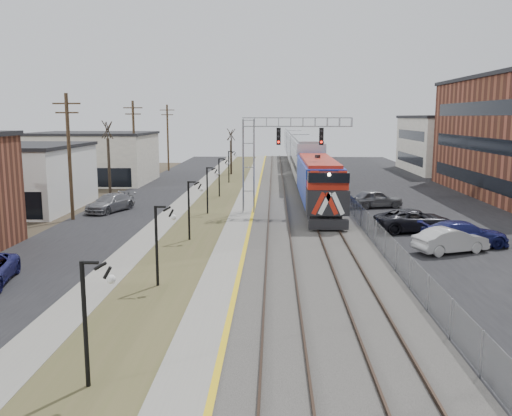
{
  "coord_description": "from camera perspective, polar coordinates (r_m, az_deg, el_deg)",
  "views": [
    {
      "loc": [
        1.63,
        -17.22,
        8.17
      ],
      "look_at": [
        0.54,
        15.83,
        2.6
      ],
      "focal_mm": 38.0,
      "sensor_mm": 36.0,
      "label": 1
    }
  ],
  "objects": [
    {
      "name": "grass_median",
      "position": [
        53.15,
        -4.21,
        0.73
      ],
      "size": [
        4.0,
        120.0,
        0.06
      ],
      "primitive_type": "cube",
      "color": "#4B4C28",
      "rests_on": "ground"
    },
    {
      "name": "car_street_b",
      "position": [
        48.75,
        -15.09,
        0.49
      ],
      "size": [
        3.85,
        5.65,
        1.52
      ],
      "primitive_type": "imported",
      "rotation": [
        0.0,
        0.0,
        -0.36
      ],
      "color": "slate",
      "rests_on": "ground"
    },
    {
      "name": "fence",
      "position": [
        53.14,
        8.98,
        1.47
      ],
      "size": [
        0.04,
        120.0,
        1.6
      ],
      "primitive_type": "cube",
      "color": "gray",
      "rests_on": "ground"
    },
    {
      "name": "utility_poles",
      "position": [
        45.31,
        -19.04,
        5.03
      ],
      "size": [
        0.28,
        80.28,
        10.0
      ],
      "color": "#4C3823",
      "rests_on": "ground"
    },
    {
      "name": "train",
      "position": [
        82.23,
        4.62,
        5.87
      ],
      "size": [
        3.0,
        85.85,
        5.33
      ],
      "color": "#132CA1",
      "rests_on": "ground"
    },
    {
      "name": "lampposts",
      "position": [
        36.47,
        -7.01,
        -0.25
      ],
      "size": [
        0.14,
        62.14,
        4.0
      ],
      "color": "black",
      "rests_on": "ground"
    },
    {
      "name": "platform",
      "position": [
        52.9,
        -0.97,
        0.81
      ],
      "size": [
        2.0,
        120.0,
        0.24
      ],
      "primitive_type": "cube",
      "color": "gray",
      "rests_on": "ground"
    },
    {
      "name": "street_west",
      "position": [
        54.46,
        -12.08,
        0.74
      ],
      "size": [
        7.0,
        120.0,
        0.04
      ],
      "primitive_type": "cube",
      "color": "black",
      "rests_on": "ground"
    },
    {
      "name": "track_near",
      "position": [
        52.81,
        2.28,
        0.96
      ],
      "size": [
        1.58,
        120.0,
        0.15
      ],
      "color": "#2D2119",
      "rests_on": "ballast_bed"
    },
    {
      "name": "car_lot_b",
      "position": [
        34.87,
        19.8,
        -3.29
      ],
      "size": [
        4.87,
        3.16,
        1.51
      ],
      "primitive_type": "imported",
      "rotation": [
        0.0,
        0.0,
        1.94
      ],
      "color": "#BCBCBC",
      "rests_on": "ground"
    },
    {
      "name": "sidewalk",
      "position": [
        53.55,
        -7.4,
        0.75
      ],
      "size": [
        2.0,
        120.0,
        0.08
      ],
      "primitive_type": "cube",
      "color": "gray",
      "rests_on": "ground"
    },
    {
      "name": "signal_gantry",
      "position": [
        45.29,
        1.38,
        6.29
      ],
      "size": [
        9.0,
        1.07,
        8.15
      ],
      "color": "gray",
      "rests_on": "ground"
    },
    {
      "name": "track_far",
      "position": [
        52.95,
        6.07,
        0.94
      ],
      "size": [
        1.58,
        120.0,
        0.15
      ],
      "color": "#2D2119",
      "rests_on": "ballast_bed"
    },
    {
      "name": "ground",
      "position": [
        19.13,
        -3.3,
        -15.74
      ],
      "size": [
        160.0,
        160.0,
        0.0
      ],
      "primitive_type": "plane",
      "color": "#473D2D",
      "rests_on": "ground"
    },
    {
      "name": "platform_edge",
      "position": [
        52.85,
        -0.02,
        0.94
      ],
      "size": [
        0.24,
        120.0,
        0.01
      ],
      "primitive_type": "cube",
      "color": "gold",
      "rests_on": "platform"
    },
    {
      "name": "parking_lot",
      "position": [
        54.77,
        17.09,
        0.58
      ],
      "size": [
        16.0,
        120.0,
        0.04
      ],
      "primitive_type": "cube",
      "color": "black",
      "rests_on": "ground"
    },
    {
      "name": "car_lot_c",
      "position": [
        40.55,
        16.43,
        -1.31
      ],
      "size": [
        6.07,
        3.48,
        1.59
      ],
      "primitive_type": "imported",
      "rotation": [
        0.0,
        0.0,
        1.72
      ],
      "color": "black",
      "rests_on": "ground"
    },
    {
      "name": "ballast_bed",
      "position": [
        52.89,
        4.44,
        0.76
      ],
      "size": [
        8.0,
        120.0,
        0.2
      ],
      "primitive_type": "cube",
      "color": "#595651",
      "rests_on": "ground"
    },
    {
      "name": "car_lot_d",
      "position": [
        36.87,
        21.06,
        -2.62
      ],
      "size": [
        5.7,
        2.75,
        1.6
      ],
      "primitive_type": "imported",
      "rotation": [
        0.0,
        0.0,
        1.66
      ],
      "color": "navy",
      "rests_on": "ground"
    },
    {
      "name": "car_lot_e",
      "position": [
        50.29,
        12.5,
        0.93
      ],
      "size": [
        5.12,
        3.01,
        1.64
      ],
      "primitive_type": "imported",
      "rotation": [
        0.0,
        0.0,
        1.81
      ],
      "color": "slate",
      "rests_on": "ground"
    },
    {
      "name": "bare_trees",
      "position": [
        58.18,
        -12.36,
        3.95
      ],
      "size": [
        12.3,
        42.3,
        5.95
      ],
      "color": "#382D23",
      "rests_on": "ground"
    }
  ]
}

